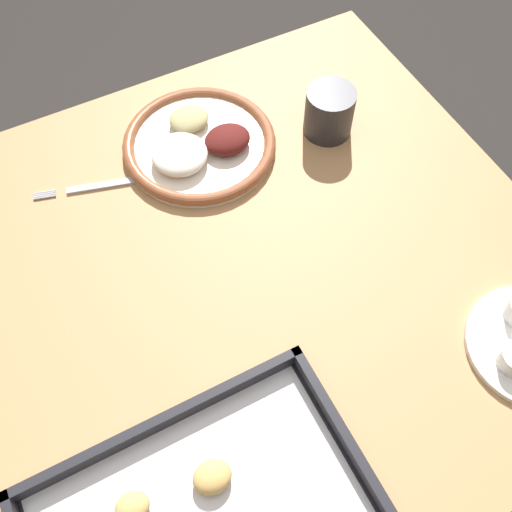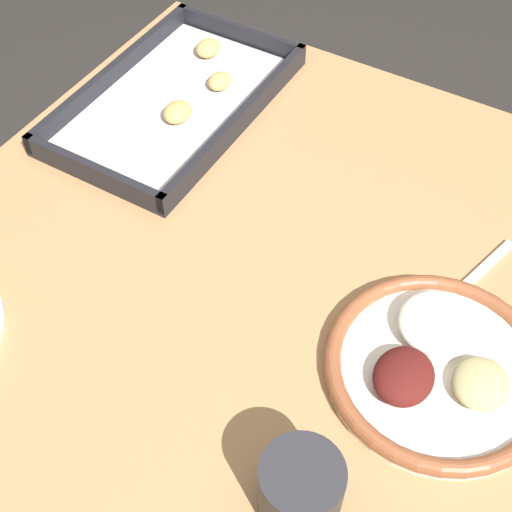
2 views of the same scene
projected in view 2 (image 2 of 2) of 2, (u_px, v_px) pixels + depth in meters
The scene contains 6 objects.
ground_plane at pixel (258, 485), 1.47m from camera, with size 8.00×8.00×0.00m, color #282623.
dining_table at pixel (259, 319), 1.00m from camera, with size 0.91×0.88×0.72m.
dinner_plate at pixel (437, 364), 0.80m from camera, with size 0.26×0.26×0.04m.
fork at pixel (480, 272), 0.90m from camera, with size 0.21×0.07×0.00m.
baking_tray at pixel (177, 99), 1.10m from camera, with size 0.40×0.24×0.04m.
drinking_cup at pixel (300, 490), 0.68m from camera, with size 0.08×0.08×0.08m.
Camera 2 is at (-0.49, -0.28, 1.43)m, focal length 50.00 mm.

